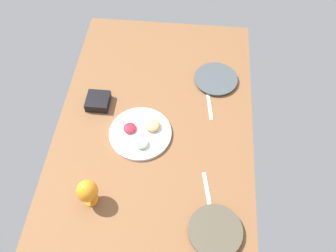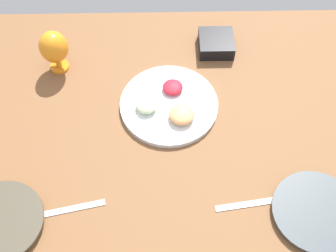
{
  "view_description": "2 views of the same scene",
  "coord_description": "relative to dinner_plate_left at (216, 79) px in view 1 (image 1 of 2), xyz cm",
  "views": [
    {
      "loc": [
        107.19,
        17.18,
        156.79
      ],
      "look_at": [
        6.16,
        7.49,
        5.93
      ],
      "focal_mm": 37.97,
      "sensor_mm": 36.0,
      "label": 1
    },
    {
      "loc": [
        10.66,
        78.27,
        118.94
      ],
      "look_at": [
        9.28,
        4.93,
        5.93
      ],
      "focal_mm": 46.77,
      "sensor_mm": 36.0,
      "label": 2
    }
  ],
  "objects": [
    {
      "name": "dinner_plate_left",
      "position": [
        0.0,
        0.0,
        0.0
      ],
      "size": [
        25.1,
        25.1,
        2.07
      ],
      "color": "silver",
      "rests_on": "ground_plane"
    },
    {
      "name": "square_bowl_black",
      "position": [
        23.49,
        -64.34,
        1.75
      ],
      "size": [
        12.35,
        12.35,
        5.09
      ],
      "color": "black",
      "rests_on": "ground_plane"
    },
    {
      "name": "fork_by_right_plate",
      "position": [
        69.22,
        -2.68,
        -0.78
      ],
      "size": [
        17.99,
        5.4,
        0.6
      ],
      "primitive_type": "cube",
      "rotation": [
        0.0,
        0.0,
        0.2
      ],
      "color": "silver",
      "rests_on": "ground_plane"
    },
    {
      "name": "ground_plane",
      "position": [
        32.34,
        -31.72,
        -3.08
      ],
      "size": [
        160.0,
        104.0,
        4.0
      ],
      "primitive_type": "cube",
      "color": "brown"
    },
    {
      "name": "fruit_platter",
      "position": [
        41.1,
        -38.06,
        0.35
      ],
      "size": [
        32.58,
        32.58,
        5.4
      ],
      "color": "silver",
      "rests_on": "ground_plane"
    },
    {
      "name": "hurricane_glass_orange",
      "position": [
        79.48,
        -56.26,
        8.87
      ],
      "size": [
        9.79,
        9.79,
        16.3
      ],
      "color": "orange",
      "rests_on": "ground_plane"
    },
    {
      "name": "dinner_plate_right",
      "position": [
        89.03,
        1.47,
        0.31
      ],
      "size": [
        24.29,
        24.29,
        2.68
      ],
      "color": "beige",
      "rests_on": "ground_plane"
    },
    {
      "name": "fork_by_left_plate",
      "position": [
        19.47,
        -2.93,
        -0.78
      ],
      "size": [
        18.08,
        4.25,
        0.6
      ],
      "primitive_type": "cube",
      "rotation": [
        0.0,
        0.0,
        0.14
      ],
      "color": "silver",
      "rests_on": "ground_plane"
    }
  ]
}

